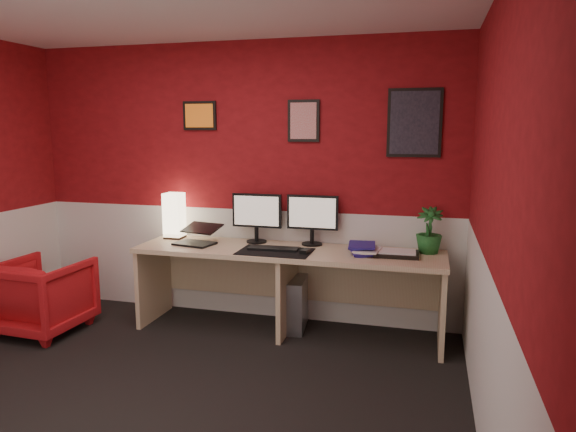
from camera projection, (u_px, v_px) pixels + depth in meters
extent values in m
cube|color=black|center=(148.00, 405.00, 3.34)|extent=(4.00, 3.50, 0.01)
cube|color=maroon|center=(240.00, 182.00, 4.80)|extent=(4.00, 0.01, 2.50)
cube|color=maroon|center=(496.00, 227.00, 2.62)|extent=(0.01, 3.50, 2.50)
cube|color=silver|center=(241.00, 262.00, 4.92)|extent=(4.00, 0.01, 1.00)
cube|color=silver|center=(485.00, 368.00, 2.74)|extent=(0.01, 3.50, 1.00)
cube|color=tan|center=(288.00, 291.00, 4.48)|extent=(2.60, 0.65, 0.73)
cube|color=#FFE5B2|center=(174.00, 217.00, 4.85)|extent=(0.16, 0.16, 0.40)
cube|color=black|center=(194.00, 232.00, 4.58)|extent=(0.37, 0.29, 0.22)
cube|color=black|center=(256.00, 210.00, 4.65)|extent=(0.45, 0.06, 0.58)
cube|color=black|center=(312.00, 212.00, 4.54)|extent=(0.45, 0.06, 0.58)
cube|color=black|center=(275.00, 251.00, 4.33)|extent=(0.60, 0.38, 0.01)
cube|color=black|center=(274.00, 248.00, 4.39)|extent=(0.43, 0.16, 0.02)
cube|color=black|center=(305.00, 251.00, 4.26)|extent=(0.08, 0.11, 0.03)
imported|color=navy|center=(351.00, 252.00, 4.27)|extent=(0.31, 0.37, 0.03)
imported|color=silver|center=(356.00, 249.00, 4.26)|extent=(0.22, 0.28, 0.02)
imported|color=navy|center=(349.00, 245.00, 4.29)|extent=(0.24, 0.31, 0.03)
cube|color=black|center=(396.00, 254.00, 4.20)|extent=(0.36, 0.26, 0.03)
imported|color=#19591E|center=(429.00, 230.00, 4.26)|extent=(0.22, 0.22, 0.38)
cube|color=#99999E|center=(294.00, 303.00, 4.61)|extent=(0.25, 0.47, 0.45)
imported|color=red|center=(42.00, 296.00, 4.51)|extent=(0.71, 0.73, 0.63)
cube|color=orange|center=(200.00, 116.00, 4.78)|extent=(0.32, 0.02, 0.26)
cube|color=red|center=(304.00, 121.00, 4.54)|extent=(0.28, 0.02, 0.36)
cube|color=black|center=(414.00, 123.00, 4.30)|extent=(0.44, 0.02, 0.56)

